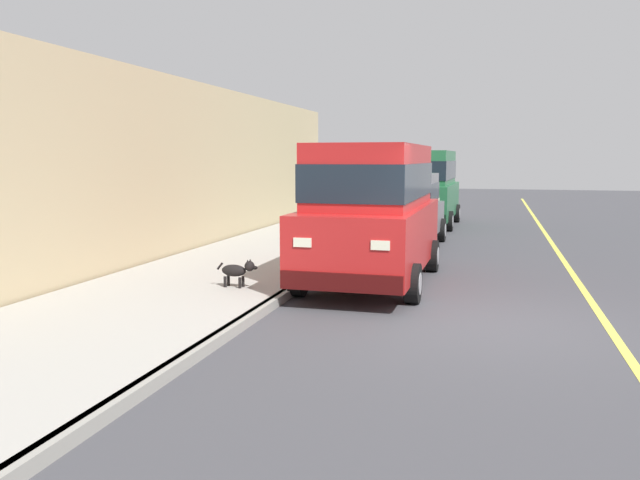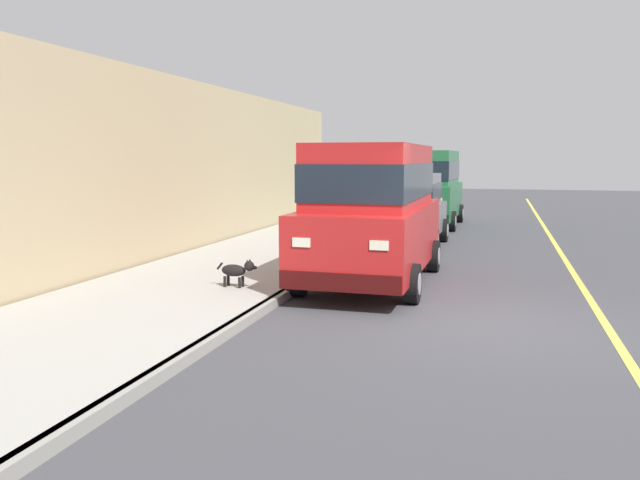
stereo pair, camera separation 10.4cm
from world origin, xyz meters
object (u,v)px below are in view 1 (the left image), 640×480
Objects in this scene: car_red_van at (373,207)px; car_grey_hatchback at (404,208)px; car_green_van at (425,185)px; dog_black at (237,270)px.

car_red_van is 1.28× the size of car_grey_hatchback.
car_grey_hatchback is at bearing -90.07° from car_green_van.
car_red_van is at bearing -89.37° from car_green_van.
car_red_van is 10.35m from car_green_van.
car_grey_hatchback is at bearing 75.06° from dog_black.
car_grey_hatchback is 7.17m from dog_black.
car_grey_hatchback is at bearing 91.32° from car_red_van.
car_green_van is at bearing 89.93° from car_grey_hatchback.
car_red_van is 2.76m from dog_black.
dog_black is at bearing -98.73° from car_green_van.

